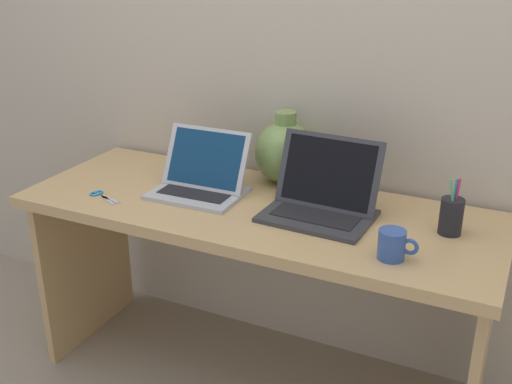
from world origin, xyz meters
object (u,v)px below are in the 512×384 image
at_px(laptop_left, 202,177).
at_px(green_vase, 285,151).
at_px(coffee_mug, 393,245).
at_px(laptop_right, 323,195).
at_px(pen_cup, 451,216).
at_px(scissors, 101,195).

relative_size(laptop_left, green_vase, 1.20).
bearing_deg(coffee_mug, laptop_right, 144.06).
relative_size(green_vase, pen_cup, 1.47).
bearing_deg(pen_cup, laptop_left, -177.41).
height_order(green_vase, scissors, green_vase).
distance_m(coffee_mug, pen_cup, 0.27).
xyz_separation_m(laptop_left, pen_cup, (0.87, 0.04, 0.00)).
distance_m(laptop_left, scissors, 0.37).
bearing_deg(coffee_mug, green_vase, 140.27).
bearing_deg(laptop_right, coffee_mug, -35.94).
height_order(laptop_right, pen_cup, laptop_right).
xyz_separation_m(laptop_left, green_vase, (0.23, 0.23, 0.06)).
xyz_separation_m(laptop_left, laptop_right, (0.46, 0.01, 0.01)).
relative_size(laptop_left, pen_cup, 1.76).
bearing_deg(laptop_left, scissors, -148.36).
bearing_deg(pen_cup, scissors, -168.98).
xyz_separation_m(green_vase, pen_cup, (0.64, -0.19, -0.06)).
height_order(green_vase, coffee_mug, green_vase).
bearing_deg(scissors, coffee_mug, -0.58).
xyz_separation_m(laptop_left, coffee_mug, (0.75, -0.20, -0.01)).
bearing_deg(coffee_mug, scissors, 179.42).
bearing_deg(green_vase, coffee_mug, -39.73).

